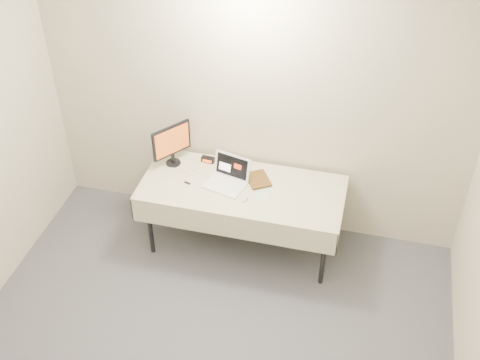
% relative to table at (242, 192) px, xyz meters
% --- Properties ---
extents(back_wall, '(4.00, 0.10, 2.70)m').
position_rel_table_xyz_m(back_wall, '(0.00, 0.45, 0.67)').
color(back_wall, beige).
rests_on(back_wall, ground).
extents(table, '(1.86, 0.81, 0.74)m').
position_rel_table_xyz_m(table, '(0.00, 0.00, 0.00)').
color(table, black).
rests_on(table, ground).
extents(laptop, '(0.42, 0.38, 0.25)m').
position_rel_table_xyz_m(laptop, '(-0.14, 0.03, 0.12)').
color(laptop, white).
rests_on(laptop, table).
extents(monitor, '(0.26, 0.34, 0.42)m').
position_rel_table_xyz_m(monitor, '(-0.73, 0.19, 0.31)').
color(monitor, black).
rests_on(monitor, table).
extents(book, '(0.17, 0.12, 0.25)m').
position_rel_table_xyz_m(book, '(0.04, 0.08, 0.19)').
color(book, brown).
rests_on(book, table).
extents(alarm_clock, '(0.13, 0.06, 0.05)m').
position_rel_table_xyz_m(alarm_clock, '(-0.41, 0.29, 0.09)').
color(alarm_clock, black).
rests_on(alarm_clock, table).
extents(clicker, '(0.06, 0.09, 0.02)m').
position_rel_table_xyz_m(clicker, '(0.07, -0.17, 0.07)').
color(clicker, silver).
rests_on(clicker, table).
extents(paper_form, '(0.14, 0.29, 0.00)m').
position_rel_table_xyz_m(paper_form, '(0.20, -0.02, 0.06)').
color(paper_form, '#A9D5AB').
rests_on(paper_form, table).
extents(usb_dongle, '(0.06, 0.04, 0.01)m').
position_rel_table_xyz_m(usb_dongle, '(-0.50, -0.07, 0.07)').
color(usb_dongle, black).
rests_on(usb_dongle, table).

